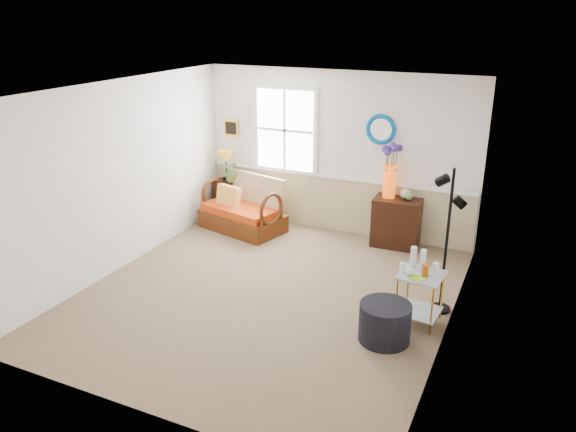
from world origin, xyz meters
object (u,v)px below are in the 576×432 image
at_px(side_table, 419,298).
at_px(floor_lamp, 447,242).
at_px(cabinet, 396,222).
at_px(ottoman, 385,322).
at_px(lamp_stand, 228,198).
at_px(loveseat, 242,204).

bearing_deg(side_table, floor_lamp, 64.88).
bearing_deg(cabinet, side_table, -71.17).
relative_size(side_table, ottoman, 1.08).
xyz_separation_m(lamp_stand, ottoman, (3.60, -2.72, -0.12)).
bearing_deg(loveseat, floor_lamp, -6.59).
bearing_deg(ottoman, lamp_stand, 142.96).
bearing_deg(lamp_stand, floor_lamp, -23.75).
distance_m(lamp_stand, floor_lamp, 4.45).
distance_m(lamp_stand, ottoman, 4.51).
relative_size(cabinet, ottoman, 1.32).
distance_m(loveseat, floor_lamp, 3.77).
height_order(loveseat, ottoman, loveseat).
bearing_deg(ottoman, cabinet, 102.06).
relative_size(lamp_stand, side_table, 1.09).
relative_size(loveseat, side_table, 2.20).
distance_m(loveseat, lamp_stand, 0.71).
bearing_deg(lamp_stand, loveseat, -39.49).
height_order(loveseat, floor_lamp, floor_lamp).
height_order(floor_lamp, ottoman, floor_lamp).
xyz_separation_m(floor_lamp, ottoman, (-0.44, -0.94, -0.68)).
xyz_separation_m(loveseat, floor_lamp, (3.50, -1.33, 0.45)).
xyz_separation_m(lamp_stand, cabinet, (3.03, -0.04, 0.04)).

